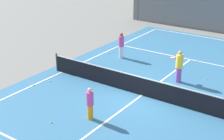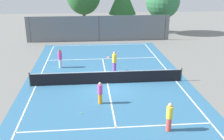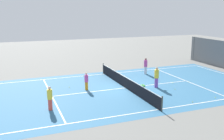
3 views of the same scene
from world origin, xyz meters
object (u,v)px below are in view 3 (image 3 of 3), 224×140
tennis_ball_4 (69,87)px  tennis_ball_7 (215,98)px  player_1 (86,81)px  tennis_ball_3 (141,71)px  player_2 (50,98)px  tennis_ball_2 (173,83)px  tennis_ball_1 (93,76)px  player_0 (146,66)px  tennis_ball_5 (175,89)px  player_3 (157,77)px  ball_crate (143,87)px  tennis_ball_9 (84,76)px  tennis_ball_8 (193,102)px  tennis_ball_6 (189,82)px

tennis_ball_4 → tennis_ball_7: bearing=55.4°
player_1 → tennis_ball_3: 8.80m
player_2 → player_1: bearing=134.8°
tennis_ball_2 → tennis_ball_3: (-5.29, -0.51, 0.00)m
player_1 → tennis_ball_1: size_ratio=22.91×
player_0 → tennis_ball_2: size_ratio=25.97×
tennis_ball_4 → player_0: bearing=103.3°
tennis_ball_3 → tennis_ball_5: bearing=-3.8°
player_3 → tennis_ball_4: size_ratio=27.73×
tennis_ball_2 → tennis_ball_5: (1.80, -0.99, 0.00)m
ball_crate → tennis_ball_9: bearing=-150.5°
ball_crate → tennis_ball_8: 4.72m
player_1 → player_2: (3.55, -3.57, 0.08)m
tennis_ball_9 → tennis_ball_6: bearing=55.5°
player_2 → tennis_ball_6: player_2 is taller
tennis_ball_2 → tennis_ball_6: bearing=78.9°
player_2 → ball_crate: 8.43m
player_2 → tennis_ball_8: 10.34m
tennis_ball_4 → tennis_ball_9: size_ratio=1.00×
player_1 → tennis_ball_9: 4.90m
tennis_ball_5 → tennis_ball_7: (2.99, 1.64, 0.00)m
tennis_ball_6 → tennis_ball_9: same height
ball_crate → tennis_ball_1: bearing=-155.8°
tennis_ball_7 → player_1: bearing=-123.1°
tennis_ball_4 → player_3: bearing=69.4°
player_1 → tennis_ball_1: (-4.40, 1.91, -0.74)m
tennis_ball_7 → player_0: bearing=-171.9°
player_2 → tennis_ball_4: size_ratio=25.34×
tennis_ball_1 → tennis_ball_8: (10.29, 4.56, 0.00)m
tennis_ball_6 → ball_crate: bearing=-86.3°
player_1 → tennis_ball_7: 10.50m
tennis_ball_7 → tennis_ball_8: size_ratio=1.00×
player_2 → tennis_ball_1: 9.70m
tennis_ball_1 → tennis_ball_4: same height
player_3 → tennis_ball_8: size_ratio=27.73×
player_3 → tennis_ball_1: 7.24m
tennis_ball_2 → tennis_ball_6: 1.62m
tennis_ball_2 → tennis_ball_5: 2.06m
tennis_ball_2 → tennis_ball_1: bearing=-130.6°
tennis_ball_1 → player_0: bearing=78.4°
player_1 → player_2: 5.04m
tennis_ball_8 → tennis_ball_5: bearing=168.3°
player_2 → tennis_ball_6: bearing=99.9°
player_3 → player_1: bearing=-104.4°
tennis_ball_1 → tennis_ball_8: 11.25m
ball_crate → tennis_ball_3: 6.66m
player_2 → tennis_ball_1: player_2 is taller
tennis_ball_6 → tennis_ball_8: bearing=-34.8°
ball_crate → tennis_ball_5: 2.79m
player_1 → ball_crate: bearing=71.2°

